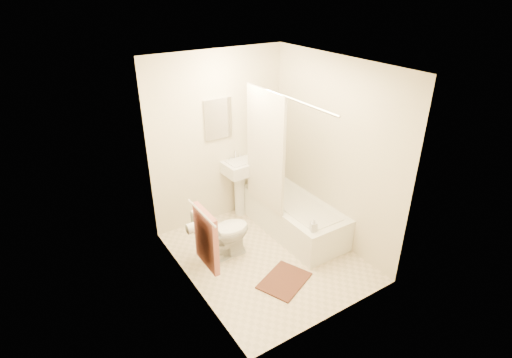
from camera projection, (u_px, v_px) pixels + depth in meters
floor at (267, 256)px, 5.09m from camera, size 2.40×2.40×0.00m
ceiling at (269, 64)px, 4.00m from camera, size 2.40×2.40×0.00m
wall_back at (218, 140)px, 5.45m from camera, size 2.00×0.02×2.40m
wall_left at (187, 195)px, 4.06m from camera, size 0.02×2.40×2.40m
wall_right at (333, 153)px, 5.03m from camera, size 0.02×2.40×2.40m
mirror at (218, 119)px, 5.30m from camera, size 0.40×0.03×0.55m
curtain_rod at (286, 97)px, 4.40m from camera, size 0.03×1.70×0.03m
shower_curtain at (265, 150)px, 5.06m from camera, size 0.04×0.80×1.55m
towel_bar at (202, 213)px, 3.94m from camera, size 0.02×0.60×0.02m
towel at (206, 239)px, 4.10m from camera, size 0.06×0.45×0.66m
toilet_paper at (192, 228)px, 4.41m from camera, size 0.11×0.12×0.12m
toilet at (223, 233)px, 4.96m from camera, size 0.70×0.39×0.68m
sink at (240, 186)px, 5.79m from camera, size 0.50×0.41×0.95m
bathtub at (293, 216)px, 5.52m from camera, size 0.70×1.60×0.45m
bath_mat at (284, 281)px, 4.67m from camera, size 0.71×0.63×0.02m
soap_bottle at (314, 225)px, 4.77m from camera, size 0.10×0.10×0.17m
scrub_brush at (270, 189)px, 5.70m from camera, size 0.14×0.21×0.04m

